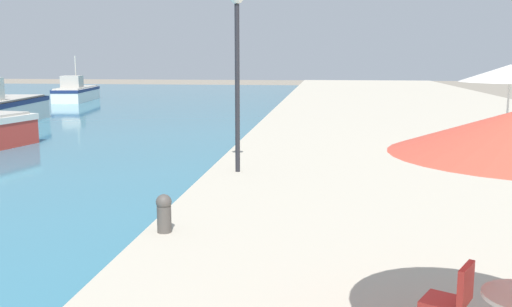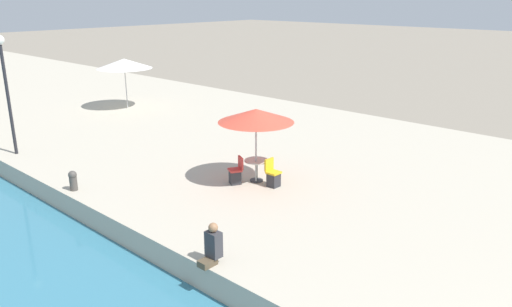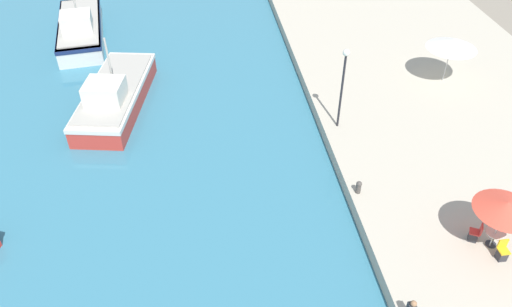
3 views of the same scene
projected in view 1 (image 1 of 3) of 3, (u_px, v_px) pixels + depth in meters
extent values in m
cube|color=#BCB29E|center=(422.00, 121.00, 29.94)|extent=(16.00, 90.00, 0.74)
cube|color=white|center=(77.00, 94.00, 48.06)|extent=(3.21, 7.25, 1.07)
cube|color=navy|center=(77.00, 89.00, 47.99)|extent=(3.26, 7.33, 0.25)
cube|color=#ADA89E|center=(76.00, 87.00, 47.96)|extent=(2.95, 6.67, 0.10)
cube|color=#B7B2A8|center=(72.00, 82.00, 46.67)|extent=(1.72, 1.76, 0.97)
cylinder|color=#B7B2A8|center=(76.00, 71.00, 47.74)|extent=(0.12, 0.12, 2.58)
cylinder|color=#B7B7B7|center=(507.00, 115.00, 17.31)|extent=(0.06, 0.06, 2.33)
cone|color=white|center=(510.00, 73.00, 17.10)|extent=(2.97, 2.97, 0.52)
cube|color=red|center=(444.00, 302.00, 5.70)|extent=(0.54, 0.54, 0.06)
cube|color=red|center=(466.00, 285.00, 5.55)|extent=(0.24, 0.38, 0.40)
cylinder|color=#4C4742|center=(164.00, 219.00, 9.55)|extent=(0.24, 0.24, 0.45)
sphere|color=#4C4742|center=(164.00, 202.00, 9.50)|extent=(0.26, 0.26, 0.26)
cylinder|color=#232328|center=(237.00, 90.00, 14.33)|extent=(0.12, 0.12, 4.20)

